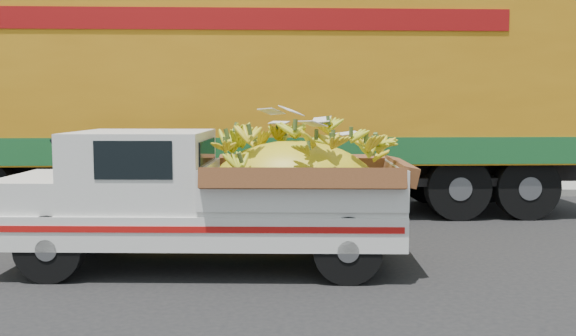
{
  "coord_description": "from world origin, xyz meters",
  "views": [
    {
      "loc": [
        2.94,
        -7.6,
        1.96
      ],
      "look_at": [
        2.53,
        0.66,
        1.15
      ],
      "focal_mm": 40.0,
      "sensor_mm": 36.0,
      "label": 1
    }
  ],
  "objects": [
    {
      "name": "ground",
      "position": [
        0.0,
        0.0,
        0.0
      ],
      "size": [
        100.0,
        100.0,
        0.0
      ],
      "primitive_type": "plane",
      "color": "black",
      "rests_on": "ground"
    },
    {
      "name": "curb",
      "position": [
        0.0,
        6.55,
        0.07
      ],
      "size": [
        60.0,
        0.25,
        0.15
      ],
      "primitive_type": "cube",
      "color": "gray",
      "rests_on": "ground"
    },
    {
      "name": "sidewalk",
      "position": [
        0.0,
        8.65,
        0.07
      ],
      "size": [
        60.0,
        4.0,
        0.14
      ],
      "primitive_type": "cube",
      "color": "gray",
      "rests_on": "ground"
    },
    {
      "name": "building_left",
      "position": [
        -8.0,
        14.55,
        2.5
      ],
      "size": [
        18.0,
        6.0,
        5.0
      ],
      "primitive_type": "cube",
      "color": "gray",
      "rests_on": "ground"
    },
    {
      "name": "pickup_truck",
      "position": [
        1.9,
        0.04,
        0.89
      ],
      "size": [
        4.76,
        1.87,
        1.65
      ],
      "rotation": [
        0.0,
        0.0,
        0.03
      ],
      "color": "black",
      "rests_on": "ground"
    },
    {
      "name": "semi_trailer",
      "position": [
        1.75,
        4.11,
        2.12
      ],
      "size": [
        12.04,
        3.61,
        3.8
      ],
      "rotation": [
        0.0,
        0.0,
        0.09
      ],
      "color": "black",
      "rests_on": "ground"
    }
  ]
}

